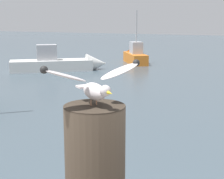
{
  "coord_description": "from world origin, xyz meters",
  "views": [
    {
      "loc": [
        1.33,
        -2.08,
        3.02
      ],
      "look_at": [
        0.4,
        -0.01,
        2.56
      ],
      "focal_mm": 57.52,
      "sensor_mm": 36.0,
      "label": 1
    }
  ],
  "objects": [
    {
      "name": "seagull",
      "position": [
        0.4,
        -0.26,
        2.63
      ],
      "size": [
        0.46,
        0.57,
        0.25
      ],
      "color": "tan",
      "rests_on": "mooring_post"
    },
    {
      "name": "boat_white",
      "position": [
        -9.64,
        15.41,
        0.4
      ],
      "size": [
        5.13,
        4.27,
        1.74
      ],
      "color": "silver",
      "rests_on": "ground_plane"
    },
    {
      "name": "boat_orange",
      "position": [
        -7.16,
        20.33,
        0.47
      ],
      "size": [
        2.87,
        3.58,
        3.5
      ],
      "color": "orange",
      "rests_on": "ground_plane"
    }
  ]
}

